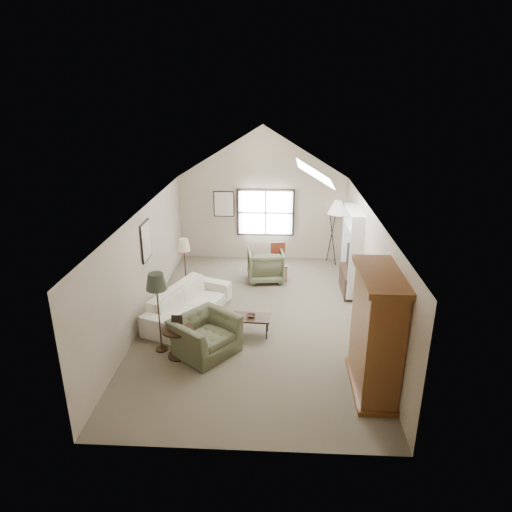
{
  "coord_description": "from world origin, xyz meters",
  "views": [
    {
      "loc": [
        0.51,
        -9.25,
        5.03
      ],
      "look_at": [
        0.0,
        0.4,
        1.4
      ],
      "focal_mm": 32.0,
      "sensor_mm": 36.0,
      "label": 1
    }
  ],
  "objects_px": {
    "coffee_table": "(251,326)",
    "side_table": "(178,342)",
    "sofa": "(189,303)",
    "side_chair": "(279,262)",
    "armchair_far": "(266,265)",
    "armchair_near": "(205,335)",
    "armoire": "(376,333)"
  },
  "relations": [
    {
      "from": "armoire",
      "to": "armchair_near",
      "type": "relative_size",
      "value": 1.87
    },
    {
      "from": "coffee_table",
      "to": "side_chair",
      "type": "xyz_separation_m",
      "value": [
        0.58,
        3.01,
        0.3
      ]
    },
    {
      "from": "armoire",
      "to": "side_table",
      "type": "relative_size",
      "value": 3.58
    },
    {
      "from": "armoire",
      "to": "sofa",
      "type": "height_order",
      "value": "armoire"
    },
    {
      "from": "sofa",
      "to": "side_chair",
      "type": "height_order",
      "value": "side_chair"
    },
    {
      "from": "armchair_far",
      "to": "coffee_table",
      "type": "distance_m",
      "value": 2.97
    },
    {
      "from": "coffee_table",
      "to": "side_table",
      "type": "bearing_deg",
      "value": -146.48
    },
    {
      "from": "armoire",
      "to": "armchair_far",
      "type": "height_order",
      "value": "armoire"
    },
    {
      "from": "armchair_near",
      "to": "armoire",
      "type": "bearing_deg",
      "value": -69.23
    },
    {
      "from": "armchair_far",
      "to": "coffee_table",
      "type": "xyz_separation_m",
      "value": [
        -0.22,
        -2.95,
        -0.22
      ]
    },
    {
      "from": "armoire",
      "to": "side_table",
      "type": "xyz_separation_m",
      "value": [
        -3.6,
        0.82,
        -0.79
      ]
    },
    {
      "from": "coffee_table",
      "to": "side_chair",
      "type": "bearing_deg",
      "value": 79.04
    },
    {
      "from": "sofa",
      "to": "side_table",
      "type": "bearing_deg",
      "value": -155.09
    },
    {
      "from": "armchair_near",
      "to": "side_table",
      "type": "distance_m",
      "value": 0.54
    },
    {
      "from": "sofa",
      "to": "side_chair",
      "type": "xyz_separation_m",
      "value": [
        2.05,
        2.31,
        0.15
      ]
    },
    {
      "from": "sofa",
      "to": "armchair_near",
      "type": "bearing_deg",
      "value": -135.85
    },
    {
      "from": "sofa",
      "to": "side_table",
      "type": "xyz_separation_m",
      "value": [
        0.1,
        -1.6,
        -0.05
      ]
    },
    {
      "from": "coffee_table",
      "to": "side_table",
      "type": "xyz_separation_m",
      "value": [
        -1.37,
        -0.9,
        0.09
      ]
    },
    {
      "from": "sofa",
      "to": "coffee_table",
      "type": "xyz_separation_m",
      "value": [
        1.47,
        -0.7,
        -0.14
      ]
    },
    {
      "from": "side_table",
      "to": "side_chair",
      "type": "distance_m",
      "value": 4.37
    },
    {
      "from": "armchair_far",
      "to": "side_chair",
      "type": "xyz_separation_m",
      "value": [
        0.36,
        0.06,
        0.07
      ]
    },
    {
      "from": "sofa",
      "to": "armchair_far",
      "type": "xyz_separation_m",
      "value": [
        1.68,
        2.25,
        0.08
      ]
    },
    {
      "from": "armchair_near",
      "to": "side_chair",
      "type": "height_order",
      "value": "side_chair"
    },
    {
      "from": "armoire",
      "to": "side_chair",
      "type": "xyz_separation_m",
      "value": [
        -1.65,
        4.73,
        -0.59
      ]
    },
    {
      "from": "coffee_table",
      "to": "side_chair",
      "type": "relative_size",
      "value": 0.82
    },
    {
      "from": "armchair_near",
      "to": "side_chair",
      "type": "relative_size",
      "value": 1.15
    },
    {
      "from": "armchair_near",
      "to": "armchair_far",
      "type": "bearing_deg",
      "value": 22.08
    },
    {
      "from": "armchair_far",
      "to": "side_table",
      "type": "distance_m",
      "value": 4.17
    },
    {
      "from": "armoire",
      "to": "sofa",
      "type": "bearing_deg",
      "value": 146.82
    },
    {
      "from": "sofa",
      "to": "side_chair",
      "type": "bearing_deg",
      "value": -20.21
    },
    {
      "from": "side_table",
      "to": "armoire",
      "type": "bearing_deg",
      "value": -12.83
    },
    {
      "from": "sofa",
      "to": "side_chair",
      "type": "relative_size",
      "value": 2.41
    }
  ]
}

